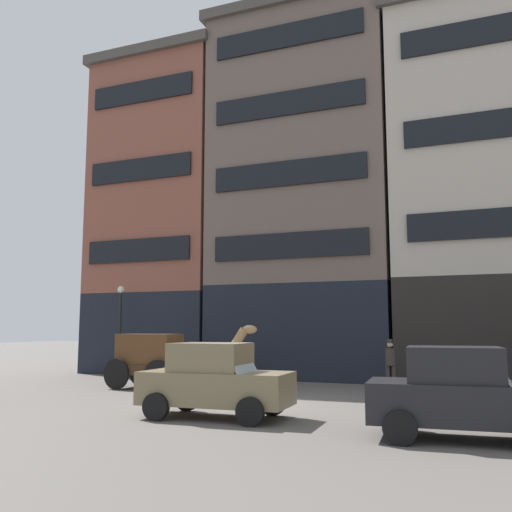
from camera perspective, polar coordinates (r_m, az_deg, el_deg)
The scene contains 11 objects.
ground_plane at distance 16.87m, azimuth -0.94°, elevation -14.83°, with size 120.00×120.00×0.00m, color #605B56.
building_far_left at distance 29.89m, azimuth -8.86°, elevation 4.31°, with size 7.14×5.94×16.27m.
building_center_left at distance 26.99m, azimuth 5.16°, elevation 6.57°, with size 8.67×5.94×17.24m.
building_center_right at distance 25.80m, azimuth 23.86°, elevation 6.48°, with size 9.19×5.94×16.07m.
cargo_wagon at distance 21.12m, azimuth -10.73°, elevation -10.06°, with size 3.00×1.70×1.98m.
draft_horse at distance 19.68m, azimuth -3.36°, elevation -10.03°, with size 2.35×0.72×2.30m.
sedan_light at distance 12.15m, azimuth 20.22°, elevation -13.00°, with size 3.82×2.10×1.83m.
sedan_parked_curb at distance 14.25m, azimuth -4.21°, elevation -12.51°, with size 3.77×2.01×1.83m.
pedestrian_officer at distance 21.19m, azimuth 13.53°, elevation -10.43°, with size 0.46×0.46×1.79m.
streetlamp_curbside at distance 26.59m, azimuth -13.67°, elevation -6.10°, with size 0.32×0.32×4.12m.
fire_hydrant_curbside at distance 21.18m, azimuth 17.91°, elevation -11.79°, with size 0.24×0.24×0.83m.
Camera 1 is at (6.51, -15.40, 2.21)m, focal length 39.30 mm.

